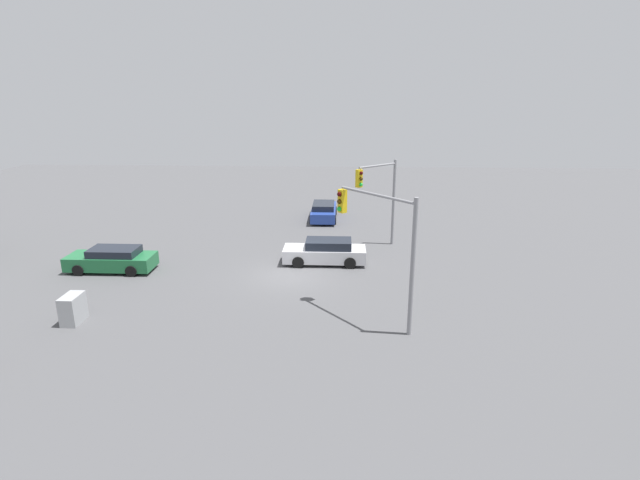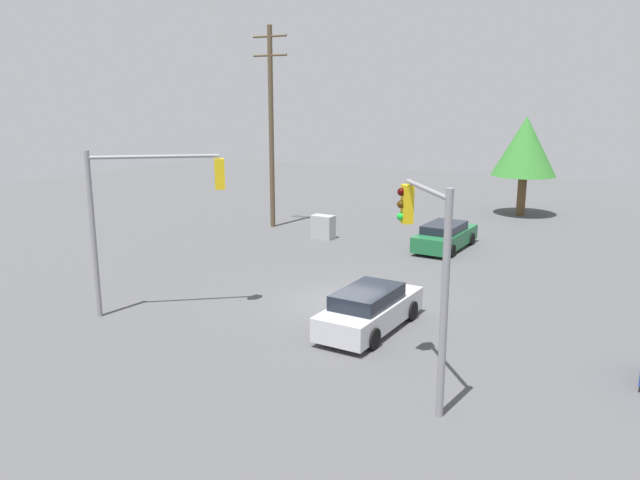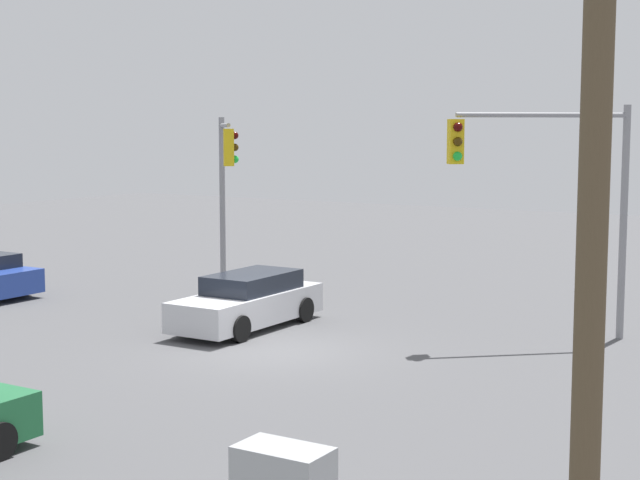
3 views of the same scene
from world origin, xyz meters
The scene contains 8 objects.
ground_plane centered at (0.00, 0.00, 0.00)m, with size 80.00×80.00×0.00m, color #4C4C4F.
sedan_silver centered at (-2.03, 1.79, 0.69)m, with size 1.87×4.71×1.43m.
sedan_green centered at (-0.28, -9.98, 0.65)m, with size 1.93×4.70×1.32m.
traffic_signal_main centered at (5.18, 4.31, 3.99)m, with size 3.55×3.14×5.74m.
traffic_signal_cross centered at (-5.14, 5.00, 3.76)m, with size 2.31×2.60×5.50m.
utility_pole_tall centered at (10.19, -9.93, 5.91)m, with size 2.20×0.28×11.21m.
electrical_cabinet centered at (6.10, -8.80, 0.62)m, with size 1.19×0.69×1.25m, color #9EA0A3.
tree_behind centered at (-1.26, -21.06, 4.33)m, with size 3.97×3.97×6.21m.
Camera 2 is at (-10.61, 19.09, 7.51)m, focal length 35.00 mm.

